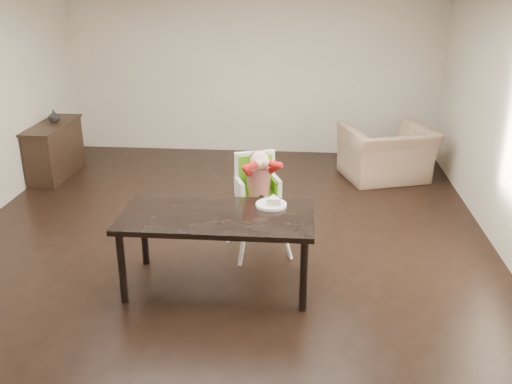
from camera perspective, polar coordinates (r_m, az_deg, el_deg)
ground at (r=6.47m, az=-3.22°, el=-4.97°), size 7.00×7.00×0.00m
room_walls at (r=5.89m, az=-3.59°, el=11.45°), size 6.02×7.02×2.71m
dining_table at (r=5.33m, az=-3.92°, el=-3.00°), size 1.80×0.90×0.75m
high_chair at (r=5.97m, az=0.21°, el=1.15°), size 0.61×0.61×1.14m
plate at (r=5.45m, az=1.62°, el=-1.13°), size 0.39×0.39×0.09m
armchair at (r=8.44m, az=12.98°, el=4.64°), size 1.37×1.10×1.04m
sideboard at (r=8.89m, az=-19.48°, el=3.99°), size 0.44×1.26×0.79m
vase at (r=8.88m, az=-19.55°, el=7.16°), size 0.22×0.22×0.17m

